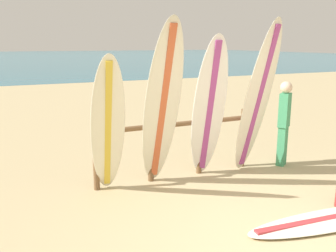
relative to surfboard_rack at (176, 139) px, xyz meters
name	(u,v)px	position (x,y,z in m)	size (l,w,h in m)	color
ocean_water	(18,57)	(0.22, 55.28, -0.64)	(120.00, 80.00, 0.01)	teal
surfboard_rack	(176,139)	(0.00, 0.00, 0.00)	(2.72, 0.09, 1.03)	brown
surfboard_leaning_far_left	(108,128)	(-1.22, -0.40, 0.38)	(0.61, 1.01, 2.05)	silver
surfboard_leaning_left	(162,106)	(-0.39, -0.36, 0.62)	(0.56, 0.88, 2.52)	silver
surfboard_leaning_center_left	(209,109)	(0.45, -0.26, 0.51)	(0.61, 0.69, 2.30)	white
surfboard_leaning_center	(257,99)	(1.24, -0.43, 0.63)	(0.67, 0.82, 2.54)	white
beachgoer_standing	(284,120)	(1.99, -0.25, 0.19)	(0.29, 0.26, 1.51)	#3F9966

